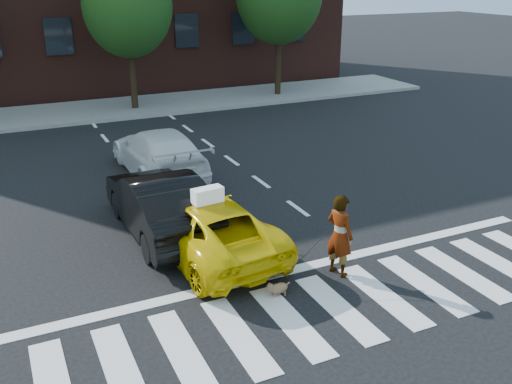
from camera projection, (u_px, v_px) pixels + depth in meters
ground at (339, 308)px, 10.43m from camera, size 120.00×120.00×0.00m
crosswalk at (339, 308)px, 10.43m from camera, size 13.00×2.40×0.01m
stop_line at (296, 269)px, 11.77m from camera, size 12.00×0.30×0.01m
sidewalk_far at (121, 108)px, 25.14m from camera, size 30.00×4.00×0.15m
taxi at (205, 226)px, 12.29m from camera, size 2.56×4.68×1.24m
black_sedan at (160, 203)px, 13.16m from camera, size 1.66×4.52×1.48m
white_suv at (159, 152)px, 16.99m from camera, size 2.04×4.82×1.39m
woman at (340, 235)px, 11.31m from camera, size 0.58×0.72×1.71m
dog at (277, 288)px, 10.76m from camera, size 0.51×0.21×0.29m
taxi_sign at (208, 195)px, 11.84m from camera, size 0.68×0.35×0.32m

